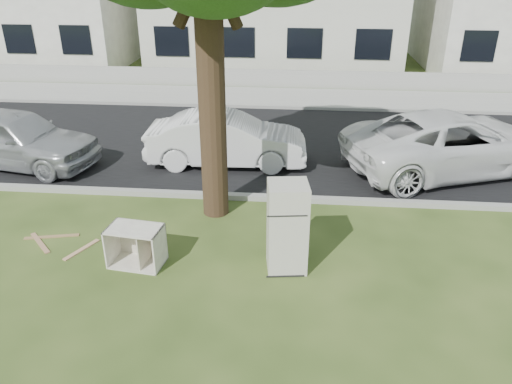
# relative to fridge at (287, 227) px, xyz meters

# --- Properties ---
(ground) EXTENTS (120.00, 120.00, 0.00)m
(ground) POSITION_rel_fridge_xyz_m (-1.16, 0.11, -0.81)
(ground) COLOR #2E4217
(road) EXTENTS (120.00, 7.00, 0.01)m
(road) POSITION_rel_fridge_xyz_m (-1.16, 6.11, -0.80)
(road) COLOR black
(road) RESTS_ON ground
(kerb_near) EXTENTS (120.00, 0.18, 0.12)m
(kerb_near) POSITION_rel_fridge_xyz_m (-1.16, 2.56, -0.81)
(kerb_near) COLOR gray
(kerb_near) RESTS_ON ground
(kerb_far) EXTENTS (120.00, 0.18, 0.12)m
(kerb_far) POSITION_rel_fridge_xyz_m (-1.16, 9.66, -0.81)
(kerb_far) COLOR gray
(kerb_far) RESTS_ON ground
(sidewalk) EXTENTS (120.00, 2.80, 0.01)m
(sidewalk) POSITION_rel_fridge_xyz_m (-1.16, 11.11, -0.80)
(sidewalk) COLOR gray
(sidewalk) RESTS_ON ground
(low_wall) EXTENTS (120.00, 0.15, 0.70)m
(low_wall) POSITION_rel_fridge_xyz_m (-1.16, 12.71, -0.46)
(low_wall) COLOR gray
(low_wall) RESTS_ON ground
(fridge) EXTENTS (0.74, 0.70, 1.61)m
(fridge) POSITION_rel_fridge_xyz_m (0.00, 0.00, 0.00)
(fridge) COLOR beige
(fridge) RESTS_ON ground
(cabinet) EXTENTS (1.00, 0.69, 0.73)m
(cabinet) POSITION_rel_fridge_xyz_m (-2.64, -0.13, -0.44)
(cabinet) COLOR beige
(cabinet) RESTS_ON ground
(plank_a) EXTENTS (1.03, 0.31, 0.02)m
(plank_a) POSITION_rel_fridge_xyz_m (-4.58, 0.60, -0.80)
(plank_a) COLOR olive
(plank_a) RESTS_ON ground
(plank_b) EXTENTS (0.68, 0.71, 0.02)m
(plank_b) POSITION_rel_fridge_xyz_m (-4.70, 0.35, -0.80)
(plank_b) COLOR #A47755
(plank_b) RESTS_ON ground
(plank_c) EXTENTS (0.43, 0.77, 0.02)m
(plank_c) POSITION_rel_fridge_xyz_m (-3.81, 0.20, -0.79)
(plank_c) COLOR tan
(plank_c) RESTS_ON ground
(car_center) EXTENTS (4.11, 1.58, 1.34)m
(car_center) POSITION_rel_fridge_xyz_m (-1.70, 4.58, -0.14)
(car_center) COLOR silver
(car_center) RESTS_ON ground
(car_right) EXTENTS (5.90, 4.17, 1.49)m
(car_right) POSITION_rel_fridge_xyz_m (3.92, 4.65, -0.06)
(car_right) COLOR silver
(car_right) RESTS_ON ground
(car_left) EXTENTS (4.53, 2.50, 1.46)m
(car_left) POSITION_rel_fridge_xyz_m (-7.05, 4.03, -0.08)
(car_left) COLOR #9D9FA3
(car_left) RESTS_ON ground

